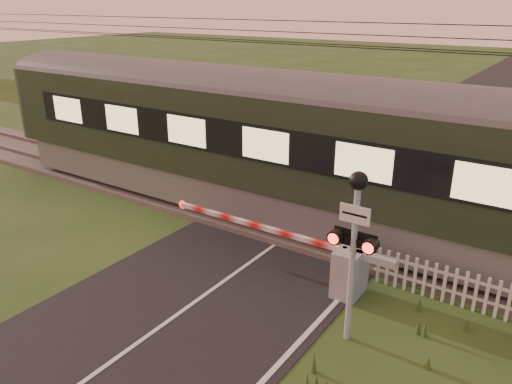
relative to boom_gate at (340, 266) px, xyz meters
The scene contains 7 objects.
ground 4.53m from the boom_gate, 124.92° to the right, with size 160.00×160.00×0.00m, color #264219.
road 4.71m from the boom_gate, 123.11° to the right, with size 6.00×140.00×0.03m.
track_bed 3.86m from the boom_gate, 132.28° to the left, with size 140.00×3.40×0.39m.
overhead_wires 6.33m from the boom_gate, 132.28° to the left, with size 120.00×0.62×0.62m.
boom_gate is the anchor object (origin of this frame).
crossing_signal 2.62m from the boom_gate, 59.98° to the right, with size 0.94×0.37×3.69m.
picket_fence 2.31m from the boom_gate, 23.74° to the left, with size 3.20×0.08×0.94m.
Camera 1 is at (6.76, -6.18, 6.61)m, focal length 35.00 mm.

